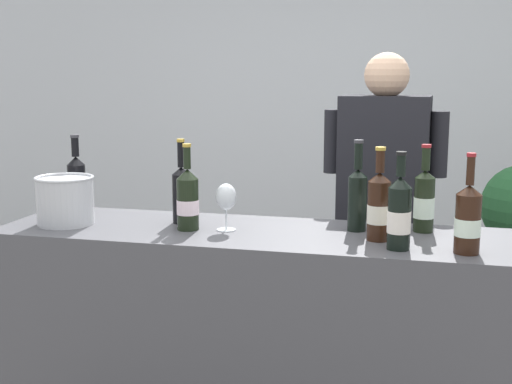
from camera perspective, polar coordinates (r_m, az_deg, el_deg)
name	(u,v)px	position (r m, az deg, el deg)	size (l,w,h in m)	color
wall_back	(338,101)	(5.05, 6.99, 7.67)	(8.00, 0.10, 2.80)	silver
counter	(253,356)	(2.72, -0.29, -13.71)	(1.95, 0.55, 1.01)	#4C4C51
wine_bottle_0	(399,213)	(2.31, 12.02, -1.76)	(0.08, 0.08, 0.33)	black
wine_bottle_1	(379,206)	(2.43, 10.35, -1.18)	(0.08, 0.08, 0.33)	black
wine_bottle_2	(357,196)	(2.56, 8.57, -0.35)	(0.07, 0.07, 0.35)	black
wine_bottle_3	(188,199)	(2.57, -5.80, -0.61)	(0.08, 0.08, 0.33)	black
wine_bottle_4	(77,184)	(2.97, -14.91, 0.63)	(0.08, 0.08, 0.33)	black
wine_bottle_5	(468,219)	(2.32, 17.49, -2.20)	(0.09, 0.09, 0.33)	black
wine_bottle_6	(424,200)	(2.60, 14.03, -0.70)	(0.08, 0.08, 0.33)	black
wine_bottle_7	(182,192)	(2.69, -6.32, -0.03)	(0.07, 0.07, 0.34)	black
wine_glass	(226,199)	(2.54, -2.55, -0.56)	(0.08, 0.08, 0.18)	silver
ice_bucket	(65,200)	(2.76, -15.84, -0.65)	(0.23, 0.23, 0.19)	silver
person_server	(381,242)	(3.17, 10.55, -4.21)	(0.55, 0.26, 1.69)	black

